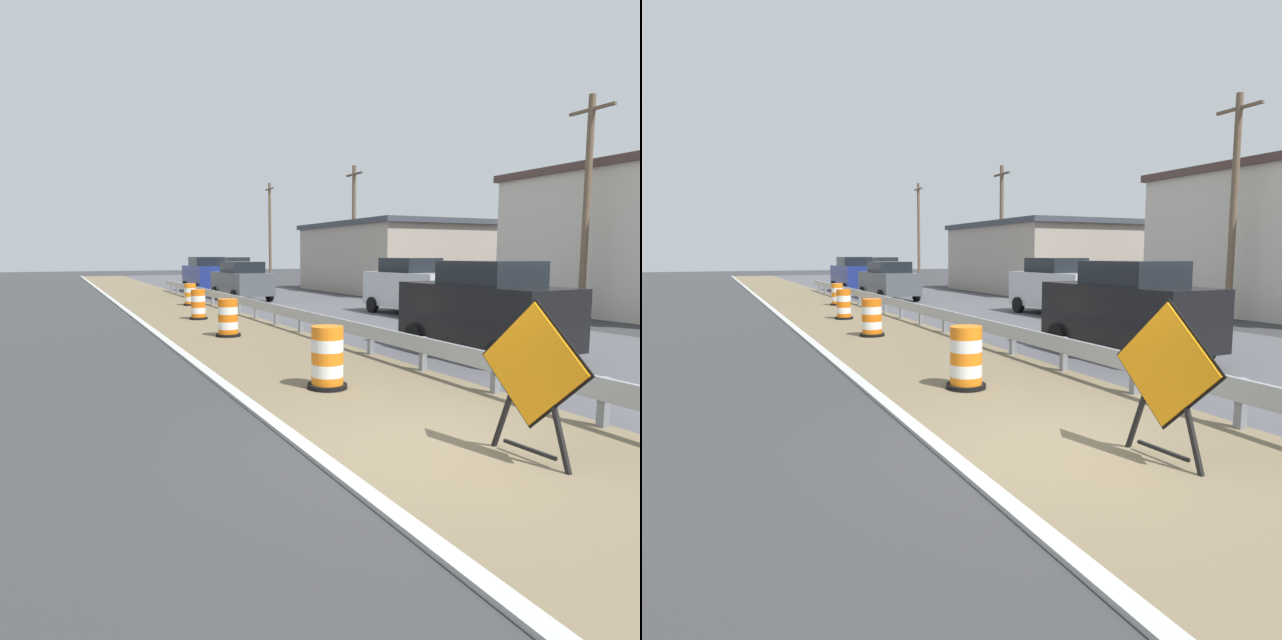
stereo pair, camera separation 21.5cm
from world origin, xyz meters
The scene contains 18 objects.
ground_plane centered at (0.00, 0.00, 0.00)m, with size 160.00×160.00×0.00m, color #333335.
median_dirt_strip centered at (0.86, 0.00, 0.00)m, with size 4.12×120.00×0.01m, color #706047.
curb_near_edge centered at (-1.30, 0.00, 0.00)m, with size 0.20×120.00×0.11m, color #ADADA8.
guardrail_median centered at (2.68, 2.75, 0.52)m, with size 0.18×57.75×0.71m.
warning_sign_diamond centered at (0.88, -0.80, 1.03)m, with size 0.17×1.50×1.88m.
traffic_barrel_nearest centered at (0.32, 3.29, 0.50)m, with size 0.71×0.71×1.11m.
traffic_barrel_close centered at (0.52, 10.15, 0.49)m, with size 0.72×0.72×1.09m.
traffic_barrel_mid centered at (0.74, 14.74, 0.49)m, with size 0.65×0.65×1.09m.
traffic_barrel_far centered at (1.73, 20.45, 0.46)m, with size 0.66×0.66×1.02m.
car_lead_near_lane centered at (4.72, 29.46, 1.11)m, with size 2.19×4.77×2.21m.
car_trailing_near_lane centered at (8.65, 12.59, 1.11)m, with size 2.09×4.50×2.23m.
car_lead_far_lane centered at (4.85, 22.45, 1.00)m, with size 2.23×4.79×1.99m.
car_mid_far_lane centered at (8.46, 35.11, 1.08)m, with size 2.11×4.51×2.16m.
car_trailing_far_lane centered at (5.07, 4.61, 1.11)m, with size 2.01×4.43×2.22m.
roadside_shop_far centered at (15.78, 24.88, 2.20)m, with size 8.40×11.76×4.37m.
utility_pole_near centered at (13.04, 8.40, 4.07)m, with size 0.24×1.80×7.83m.
utility_pole_mid centered at (12.29, 23.79, 3.94)m, with size 0.24×1.80×7.56m.
utility_pole_far centered at (13.10, 40.10, 4.38)m, with size 0.24×1.80×8.45m.
Camera 1 is at (-3.96, -5.31, 2.36)m, focal length 31.01 mm.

